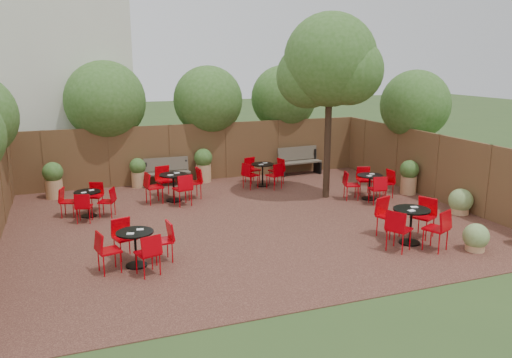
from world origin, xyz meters
name	(u,v)px	position (x,y,z in m)	size (l,w,h in m)	color
ground	(248,221)	(0.00, 0.00, 0.00)	(80.00, 80.00, 0.00)	#354F23
courtyard_paving	(248,221)	(0.00, 0.00, 0.01)	(12.00, 10.00, 0.02)	#3A1E18
fence_back	(200,152)	(0.00, 5.00, 1.00)	(12.00, 0.08, 2.00)	brown
fence_right	(437,168)	(6.00, 0.00, 1.00)	(0.08, 10.00, 2.00)	brown
neighbour_building	(55,64)	(-4.50, 8.00, 4.00)	(5.00, 4.00, 8.00)	silver
overhang_foliage	(173,107)	(-1.15, 3.64, 2.71)	(15.51, 10.48, 2.67)	#345C1E
courtyard_tree	(330,66)	(3.03, 1.38, 3.97)	(2.85, 2.76, 5.49)	black
park_bench_left	(167,171)	(-1.23, 4.63, 0.50)	(1.50, 0.49, 0.92)	brown
park_bench_right	(299,160)	(3.64, 4.63, 0.53)	(1.65, 0.65, 1.00)	brown
bistro_tables	(251,199)	(0.27, 0.49, 0.47)	(9.58, 7.97, 0.95)	black
planters	(201,172)	(-0.31, 3.61, 0.61)	(11.03, 4.48, 1.15)	tan
low_shrubs	(479,219)	(5.07, -2.77, 0.33)	(2.26, 3.05, 0.70)	tan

